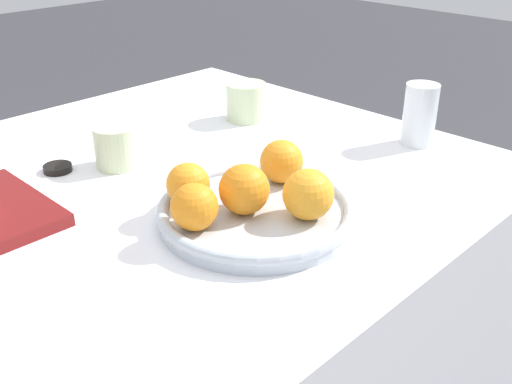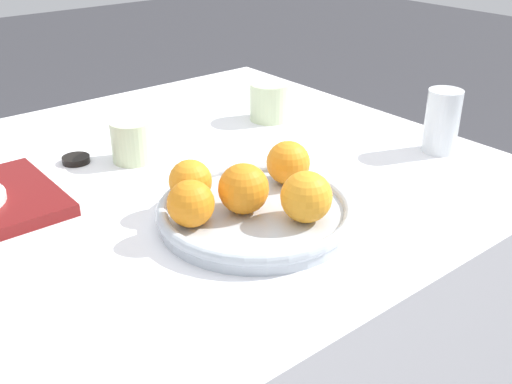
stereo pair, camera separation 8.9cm
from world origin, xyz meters
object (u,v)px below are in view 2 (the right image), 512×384
Objects in this scene: orange_4 at (190,181)px; fruit_platter at (256,212)px; orange_0 at (244,189)px; orange_3 at (288,163)px; water_glass at (442,121)px; cup_1 at (270,102)px; soy_dish at (76,159)px; orange_1 at (306,197)px; cup_0 at (133,141)px; orange_2 at (191,204)px.

fruit_platter is at bearing -54.06° from orange_4.
orange_3 is at bearing 15.56° from orange_0.
cup_1 is (-0.14, 0.34, -0.02)m from water_glass.
fruit_platter is 5.98× the size of soy_dish.
soy_dish is (-0.12, 0.38, -0.01)m from fruit_platter.
fruit_platter is 0.09m from orange_1.
water_glass is at bearing -34.66° from cup_0.
water_glass is (0.47, -0.01, 0.00)m from orange_0.
cup_1 is at bearing -6.05° from soy_dish.
soy_dish is (-0.09, 0.06, -0.03)m from cup_0.
orange_0 is at bearing -62.10° from orange_4.
orange_2 reaches higher than orange_4.
cup_1 reaches higher than fruit_platter.
orange_1 is at bearing -80.71° from cup_0.
cup_0 is (-0.01, 0.32, -0.02)m from orange_0.
cup_1 is at bearing 47.24° from fruit_platter.
orange_4 is at bearing 163.79° from orange_3.
orange_1 is 1.49× the size of soy_dish.
orange_0 is 0.12m from orange_3.
cup_0 is at bearing 76.76° from orange_2.
soy_dish is at bearing 145.61° from water_glass.
water_glass is (0.45, -0.01, 0.04)m from fruit_platter.
orange_3 is 0.59× the size of water_glass.
orange_2 is at bearing 169.35° from orange_0.
cup_1 is (0.28, 0.41, -0.02)m from orange_1.
water_glass reaches higher than fruit_platter.
orange_3 is at bearing -57.74° from soy_dish.
water_glass is at bearing -68.20° from cup_1.
orange_0 is at bearing 164.61° from fruit_platter.
orange_2 is 0.52m from cup_1.
orange_3 is 0.91× the size of cup_0.
orange_4 is 0.52m from water_glass.
orange_0 is 0.87× the size of cup_1.
orange_0 reaches higher than orange_2.
orange_3 is at bearing 172.77° from water_glass.
orange_2 is 0.55m from water_glass.
orange_3 is 0.41m from soy_dish.
orange_0 is 1.13× the size of orange_4.
soy_dish is at bearing 108.75° from orange_1.
orange_4 is at bearing 117.90° from orange_0.
orange_4 is (-0.16, 0.05, -0.00)m from orange_3.
orange_0 is 0.47m from water_glass.
cup_0 is at bearing -32.94° from soy_dish.
orange_1 is 0.62× the size of water_glass.
water_glass reaches higher than cup_0.
cup_1 is (0.41, 0.31, -0.02)m from orange_2.
water_glass is at bearing -10.08° from orange_4.
soy_dish is (-0.06, 0.30, -0.05)m from orange_4.
orange_2 is 1.02× the size of orange_4.
orange_0 reaches higher than fruit_platter.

